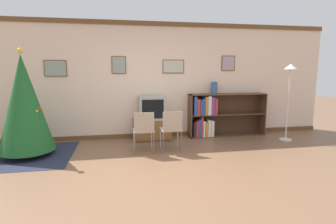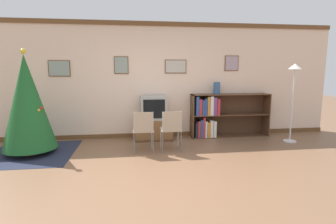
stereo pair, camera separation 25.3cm
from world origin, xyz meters
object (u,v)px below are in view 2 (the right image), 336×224
at_px(christmas_tree, 27,103).
at_px(vase, 217,88).
at_px(standing_lamp, 294,82).
at_px(tv_console, 154,129).
at_px(television, 153,108).
at_px(folding_chair_left, 143,129).
at_px(folding_chair_right, 171,128).
at_px(bookshelf, 216,116).

height_order(christmas_tree, vase, christmas_tree).
bearing_deg(vase, standing_lamp, -24.47).
xyz_separation_m(tv_console, standing_lamp, (3.04, -0.60, 1.09)).
xyz_separation_m(television, folding_chair_left, (-0.27, -0.97, -0.28)).
distance_m(folding_chair_right, standing_lamp, 2.92).
bearing_deg(folding_chair_right, standing_lamp, 7.80).
xyz_separation_m(christmas_tree, standing_lamp, (5.47, 0.13, 0.34)).
xyz_separation_m(christmas_tree, tv_console, (2.43, 0.73, -0.75)).
relative_size(tv_console, bookshelf, 0.45).
bearing_deg(bookshelf, christmas_tree, -168.59).
distance_m(television, folding_chair_left, 1.05).
bearing_deg(vase, television, -176.34).
relative_size(folding_chair_left, vase, 2.86).
xyz_separation_m(television, standing_lamp, (3.04, -0.59, 0.58)).
height_order(christmas_tree, television, christmas_tree).
bearing_deg(folding_chair_left, christmas_tree, 173.53).
relative_size(tv_console, folding_chair_left, 1.04).
relative_size(television, folding_chair_right, 0.71).
bearing_deg(christmas_tree, vase, 11.77).
relative_size(folding_chair_right, vase, 2.86).
bearing_deg(television, folding_chair_left, -105.75).
bearing_deg(tv_console, standing_lamp, -11.09).
height_order(tv_console, bookshelf, bookshelf).
height_order(christmas_tree, folding_chair_left, christmas_tree).
height_order(television, bookshelf, bookshelf).
xyz_separation_m(bookshelf, vase, (-0.00, 0.03, 0.67)).
height_order(folding_chair_left, bookshelf, bookshelf).
height_order(vase, standing_lamp, standing_lamp).
distance_m(christmas_tree, bookshelf, 4.06).
xyz_separation_m(folding_chair_left, folding_chair_right, (0.55, 0.00, 0.00)).
relative_size(tv_console, standing_lamp, 0.49).
relative_size(bookshelf, vase, 6.63).
bearing_deg(christmas_tree, folding_chair_left, -6.47).
height_order(bookshelf, vase, vase).
bearing_deg(vase, christmas_tree, -168.23).
bearing_deg(standing_lamp, vase, 155.53).
bearing_deg(folding_chair_right, christmas_tree, 174.83).
height_order(christmas_tree, tv_console, christmas_tree).
height_order(folding_chair_right, bookshelf, bookshelf).
xyz_separation_m(folding_chair_left, standing_lamp, (3.31, 0.38, 0.86)).
height_order(tv_console, vase, vase).
distance_m(tv_console, folding_chair_right, 1.04).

